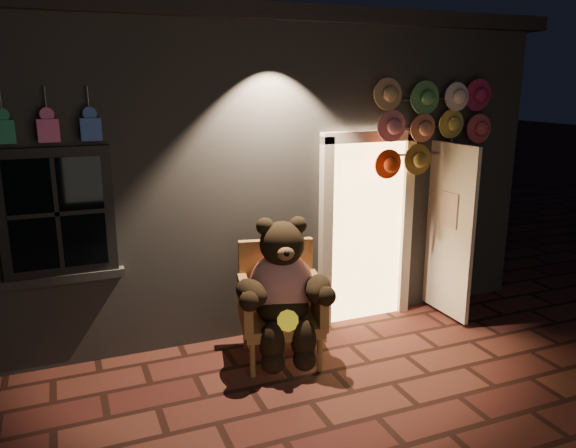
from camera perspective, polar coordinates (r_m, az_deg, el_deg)
ground at (r=5.14m, az=2.32°, el=-17.59°), size 60.00×60.00×0.00m
shop_building at (r=8.22m, az=-9.27°, el=7.22°), size 7.30×5.95×3.51m
wicker_armchair at (r=5.67m, az=-0.87°, el=-7.88°), size 0.92×0.86×1.16m
teddy_bear at (r=5.47m, az=-0.50°, el=-6.71°), size 1.00×0.87×1.41m
hat_rack at (r=6.54m, az=14.38°, el=9.81°), size 1.55×0.22×2.75m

